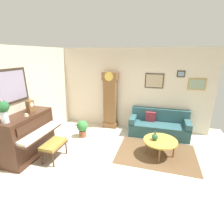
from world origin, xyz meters
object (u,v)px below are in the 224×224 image
object	(u,v)px
mantel_clock	(30,105)
teacup	(26,115)
piano	(28,135)
potted_plant	(82,127)
piano_bench	(54,145)
grandfather_clock	(110,102)
coffee_table	(160,141)
flower_vase	(3,109)
couch	(159,126)
green_jug	(155,137)

from	to	relation	value
mantel_clock	teacup	size ratio (longest dim) A/B	3.28
piano	potted_plant	size ratio (longest dim) A/B	2.57
piano_bench	grandfather_clock	size ratio (longest dim) A/B	0.34
coffee_table	flower_vase	distance (m)	3.79
piano	piano_bench	world-z (taller)	piano
coffee_table	teacup	distance (m)	3.44
couch	potted_plant	distance (m)	2.54
mantel_clock	green_jug	xyz separation A→B (m)	(3.17, 0.68, -0.79)
flower_vase	potted_plant	distance (m)	2.41
mantel_clock	potted_plant	size ratio (longest dim) A/B	0.68
teacup	piano	bearing A→B (deg)	151.48
couch	potted_plant	xyz separation A→B (m)	(-2.39, -0.86, 0.01)
flower_vase	potted_plant	world-z (taller)	flower_vase
green_jug	potted_plant	bearing A→B (deg)	168.27
coffee_table	mantel_clock	distance (m)	3.52
grandfather_clock	couch	xyz separation A→B (m)	(1.75, -0.18, -0.65)
mantel_clock	potted_plant	distance (m)	1.76
piano_bench	coffee_table	bearing A→B (deg)	19.55
flower_vase	potted_plant	size ratio (longest dim) A/B	1.04
mantel_clock	coffee_table	bearing A→B (deg)	12.18
piano	green_jug	size ratio (longest dim) A/B	6.00
piano	piano_bench	xyz separation A→B (m)	(0.72, 0.03, -0.19)
grandfather_clock	coffee_table	xyz separation A→B (m)	(1.81, -1.47, -0.54)
mantel_clock	flower_vase	world-z (taller)	flower_vase
piano_bench	green_jug	world-z (taller)	green_jug
couch	potted_plant	world-z (taller)	couch
mantel_clock	grandfather_clock	bearing A→B (deg)	55.48
mantel_clock	flower_vase	distance (m)	0.79
coffee_table	green_jug	distance (m)	0.19
piano	flower_vase	xyz separation A→B (m)	(0.00, -0.54, 0.89)
potted_plant	green_jug	bearing A→B (deg)	-11.73
mantel_clock	green_jug	distance (m)	3.34
teacup	flower_vase	bearing A→B (deg)	-104.36
piano	flower_vase	bearing A→B (deg)	-89.88
piano_bench	flower_vase	world-z (taller)	flower_vase
potted_plant	piano_bench	bearing A→B (deg)	-96.06
piano_bench	green_jug	bearing A→B (deg)	19.83
grandfather_clock	flower_vase	world-z (taller)	grandfather_clock
grandfather_clock	coffee_table	world-z (taller)	grandfather_clock
mantel_clock	couch	bearing A→B (deg)	31.78
piano_bench	mantel_clock	size ratio (longest dim) A/B	1.84
piano_bench	mantel_clock	xyz separation A→B (m)	(-0.72, 0.21, 0.93)
piano	green_jug	bearing A→B (deg)	16.06
green_jug	coffee_table	bearing A→B (deg)	14.81
mantel_clock	potted_plant	bearing A→B (deg)	53.28
piano	teacup	size ratio (longest dim) A/B	12.41
couch	flower_vase	size ratio (longest dim) A/B	3.28
grandfather_clock	green_jug	xyz separation A→B (m)	(1.66, -1.51, -0.42)
piano	couch	bearing A→B (deg)	34.68
flower_vase	green_jug	size ratio (longest dim) A/B	2.42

